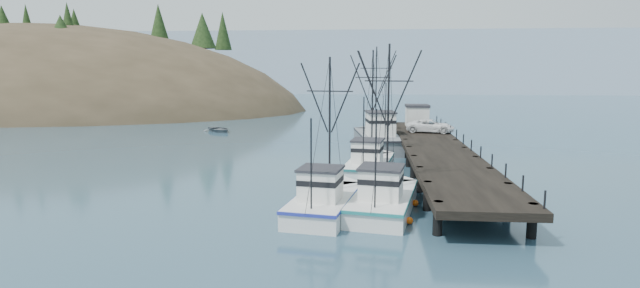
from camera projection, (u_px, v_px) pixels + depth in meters
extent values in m
plane|color=#29495C|center=(257.00, 210.00, 33.51)|extent=(400.00, 400.00, 0.00)
cube|color=black|center=(436.00, 149.00, 47.71)|extent=(6.00, 44.00, 0.50)
cylinder|color=black|center=(438.00, 218.00, 28.38)|extent=(0.56, 0.56, 2.00)
cylinder|color=black|center=(532.00, 221.00, 27.90)|extent=(0.56, 0.56, 2.00)
cylinder|color=black|center=(427.00, 196.00, 33.30)|extent=(0.56, 0.56, 2.00)
cylinder|color=black|center=(507.00, 198.00, 32.82)|extent=(0.56, 0.56, 2.00)
cylinder|color=black|center=(420.00, 180.00, 38.22)|extent=(0.56, 0.56, 2.00)
cylinder|color=black|center=(489.00, 181.00, 37.74)|extent=(0.56, 0.56, 2.00)
cylinder|color=black|center=(414.00, 167.00, 43.14)|extent=(0.56, 0.56, 2.00)
cylinder|color=black|center=(475.00, 168.00, 42.66)|extent=(0.56, 0.56, 2.00)
cylinder|color=black|center=(409.00, 157.00, 48.06)|extent=(0.56, 0.56, 2.00)
cylinder|color=black|center=(464.00, 158.00, 47.58)|extent=(0.56, 0.56, 2.00)
cylinder|color=black|center=(405.00, 148.00, 52.98)|extent=(0.56, 0.56, 2.00)
cylinder|color=black|center=(455.00, 149.00, 52.51)|extent=(0.56, 0.56, 2.00)
cylinder|color=black|center=(402.00, 142.00, 57.90)|extent=(0.56, 0.56, 2.00)
cylinder|color=black|center=(447.00, 142.00, 57.43)|extent=(0.56, 0.56, 2.00)
cylinder|color=black|center=(399.00, 136.00, 62.83)|extent=(0.56, 0.56, 2.00)
cylinder|color=black|center=(441.00, 136.00, 62.35)|extent=(0.56, 0.56, 2.00)
cylinder|color=black|center=(397.00, 131.00, 67.75)|extent=(0.56, 0.56, 2.00)
cylinder|color=black|center=(436.00, 131.00, 67.27)|extent=(0.56, 0.56, 2.00)
ellipsoid|color=#382D1E|center=(38.00, 134.00, 117.63)|extent=(132.00, 78.00, 51.00)
ellipsoid|color=black|center=(28.00, 116.00, 121.42)|extent=(109.20, 62.40, 41.60)
cube|color=beige|center=(120.00, 112.00, 91.91)|extent=(4.00, 5.00, 2.80)
cube|color=beige|center=(101.00, 110.00, 96.40)|extent=(4.00, 5.00, 2.80)
cube|color=beige|center=(155.00, 110.00, 97.45)|extent=(4.00, 5.00, 2.80)
cube|color=#9EB2C6|center=(374.00, 92.00, 199.92)|extent=(360.00, 40.00, 26.00)
cube|color=silver|center=(259.00, 90.00, 219.28)|extent=(180.00, 25.00, 18.00)
cube|color=white|center=(84.00, 121.00, 87.53)|extent=(1.00, 3.50, 0.90)
cylinder|color=black|center=(83.00, 104.00, 87.09)|extent=(0.08, 0.08, 6.00)
cube|color=white|center=(75.00, 121.00, 86.75)|extent=(1.00, 3.50, 0.90)
cylinder|color=black|center=(74.00, 105.00, 86.32)|extent=(0.08, 0.08, 6.00)
cube|color=white|center=(180.00, 114.00, 99.75)|extent=(1.00, 3.50, 0.90)
cylinder|color=black|center=(179.00, 100.00, 99.31)|extent=(0.08, 0.08, 6.00)
cube|color=white|center=(71.00, 122.00, 85.75)|extent=(1.00, 3.50, 0.90)
cylinder|color=black|center=(70.00, 105.00, 85.31)|extent=(0.08, 0.08, 6.00)
cube|color=white|center=(138.00, 116.00, 95.19)|extent=(1.00, 3.50, 0.90)
cylinder|color=black|center=(137.00, 101.00, 94.75)|extent=(0.08, 0.08, 6.00)
cube|color=white|center=(227.00, 114.00, 99.98)|extent=(1.00, 3.50, 0.90)
cylinder|color=black|center=(227.00, 100.00, 99.54)|extent=(0.08, 0.08, 6.00)
cube|color=white|center=(89.00, 119.00, 90.94)|extent=(1.00, 3.50, 0.90)
cylinder|color=black|center=(88.00, 103.00, 90.51)|extent=(0.08, 0.08, 6.00)
cube|color=white|center=(69.00, 121.00, 87.65)|extent=(1.00, 3.50, 0.90)
cylinder|color=black|center=(68.00, 104.00, 87.21)|extent=(0.08, 0.08, 6.00)
cube|color=white|center=(383.00, 205.00, 33.18)|extent=(5.20, 9.76, 1.60)
cube|color=white|center=(392.00, 189.00, 37.59)|extent=(3.56, 3.56, 1.60)
cube|color=#1C7373|center=(384.00, 195.00, 33.07)|extent=(5.31, 10.01, 0.18)
cube|color=silver|center=(381.00, 183.00, 31.78)|extent=(2.95, 3.02, 1.90)
cube|color=#26262B|center=(381.00, 167.00, 31.63)|extent=(3.21, 3.29, 0.16)
cylinder|color=black|center=(388.00, 117.00, 33.68)|extent=(0.14, 0.14, 9.81)
cylinder|color=black|center=(376.00, 159.00, 29.22)|extent=(0.10, 0.10, 5.89)
cube|color=white|center=(325.00, 207.00, 32.70)|extent=(4.80, 9.06, 1.60)
cube|color=white|center=(339.00, 191.00, 36.82)|extent=(3.43, 3.43, 1.60)
cube|color=navy|center=(325.00, 196.00, 32.60)|extent=(4.90, 9.29, 0.18)
cube|color=silver|center=(321.00, 185.00, 31.38)|extent=(2.79, 2.79, 1.90)
cube|color=#26262B|center=(321.00, 169.00, 31.22)|extent=(3.03, 3.04, 0.16)
cylinder|color=black|center=(330.00, 125.00, 33.17)|extent=(0.14, 0.14, 8.94)
cylinder|color=black|center=(311.00, 164.00, 29.00)|extent=(0.10, 0.10, 5.36)
cube|color=white|center=(369.00, 169.00, 45.11)|extent=(4.88, 9.62, 1.60)
cube|color=white|center=(376.00, 160.00, 49.52)|extent=(3.50, 3.50, 1.60)
cube|color=#165558|center=(369.00, 161.00, 45.01)|extent=(4.99, 9.87, 0.18)
cube|color=silver|center=(367.00, 152.00, 43.72)|extent=(2.84, 2.94, 1.90)
cube|color=#26262B|center=(368.00, 140.00, 43.56)|extent=(3.08, 3.20, 0.16)
cylinder|color=black|center=(372.00, 104.00, 45.61)|extent=(0.14, 0.14, 9.82)
cylinder|color=black|center=(363.00, 132.00, 41.16)|extent=(0.10, 0.10, 5.89)
cube|color=slate|center=(378.00, 143.00, 58.68)|extent=(5.92, 12.67, 2.20)
cube|color=slate|center=(370.00, 136.00, 64.70)|extent=(4.19, 4.19, 2.20)
cube|color=black|center=(378.00, 134.00, 58.53)|extent=(6.04, 12.99, 0.18)
cube|color=silver|center=(380.00, 124.00, 56.78)|extent=(3.42, 3.82, 2.60)
cube|color=#26262B|center=(381.00, 112.00, 56.57)|extent=(3.71, 4.17, 0.16)
cylinder|color=black|center=(376.00, 90.00, 59.61)|extent=(0.14, 0.14, 10.12)
cylinder|color=black|center=(386.00, 111.00, 53.43)|extent=(0.10, 0.10, 6.07)
cube|color=silver|center=(417.00, 117.00, 64.49)|extent=(2.80, 3.00, 2.50)
cube|color=#26262B|center=(417.00, 106.00, 64.28)|extent=(3.00, 3.20, 0.30)
imported|color=white|center=(430.00, 126.00, 58.20)|extent=(5.92, 3.60, 1.53)
imported|color=slate|center=(219.00, 132.00, 74.80)|extent=(6.08, 6.18, 1.05)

